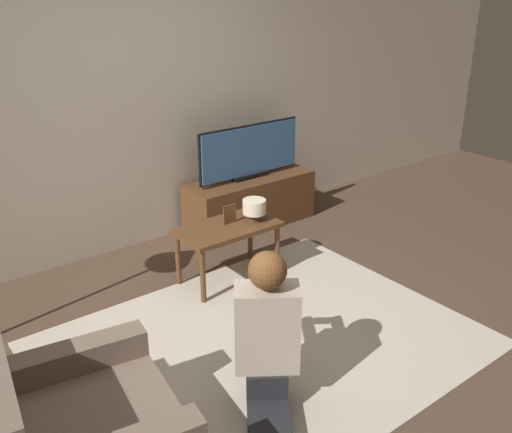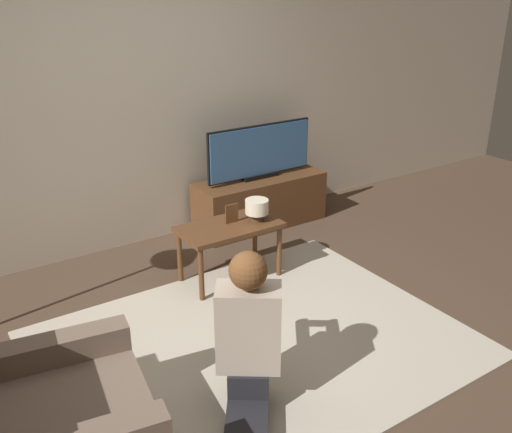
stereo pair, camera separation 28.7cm
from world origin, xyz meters
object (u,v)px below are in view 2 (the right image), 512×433
object	(u,v)px
person_kneeling	(249,334)
armchair	(52,432)
table_lamp	(257,208)
tv	(260,151)
coffee_table	(230,232)

from	to	relation	value
person_kneeling	armchair	bearing A→B (deg)	29.37
table_lamp	armchair	bearing A→B (deg)	-148.84
armchair	table_lamp	xyz separation A→B (m)	(1.90, 1.15, 0.31)
armchair	table_lamp	distance (m)	2.25
tv	table_lamp	distance (m)	1.02
coffee_table	table_lamp	bearing A→B (deg)	-10.90
table_lamp	coffee_table	bearing A→B (deg)	169.10
tv	armchair	world-z (taller)	tv
armchair	person_kneeling	world-z (taller)	person_kneeling
tv	person_kneeling	distance (m)	2.56
person_kneeling	tv	bearing A→B (deg)	-89.96
coffee_table	armchair	world-z (taller)	armchair
person_kneeling	table_lamp	distance (m)	1.54
armchair	person_kneeling	bearing A→B (deg)	-87.21
armchair	table_lamp	bearing A→B (deg)	-50.10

